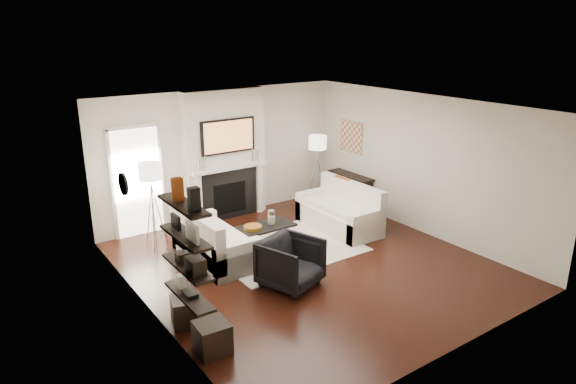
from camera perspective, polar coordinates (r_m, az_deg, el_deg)
room_envelope at (r=8.39m, az=2.35°, el=0.27°), size 6.00×6.00×6.00m
chimney_breast at (r=10.73m, az=-7.00°, el=4.09°), size 1.80×0.25×2.70m
fireplace_surround at (r=10.84m, az=-6.50°, el=-0.31°), size 1.30×0.02×1.04m
firebox at (r=10.86m, az=-6.48°, el=-0.67°), size 0.75×0.02×0.65m
mantel_pilaster_l at (r=10.50m, az=-9.87°, el=-0.90°), size 0.12×0.08×1.10m
mantel_pilaster_r at (r=11.15m, az=-3.19°, el=0.46°), size 0.12×0.08×1.10m
mantel_shelf at (r=10.63m, az=-6.48°, el=2.69°), size 1.70×0.18×0.07m
tv_body at (r=10.50m, az=-6.68°, el=6.20°), size 1.20×0.06×0.70m
tv_screen at (r=10.47m, az=-6.59°, el=6.17°), size 1.10×0.00×0.62m
candlestick_l_tall at (r=10.35m, az=-9.22°, el=3.21°), size 0.04×0.04×0.30m
candlestick_l_short at (r=10.30m, az=-9.86°, el=2.94°), size 0.04×0.04×0.24m
candlestick_r_tall at (r=10.85m, az=-3.99°, el=4.09°), size 0.04×0.04×0.30m
candlestick_r_short at (r=10.92m, az=-3.41°, el=4.04°), size 0.04×0.04×0.24m
hallway_panel at (r=10.20m, az=-16.40°, el=1.00°), size 0.90×0.02×2.10m
door_trim_l at (r=10.05m, az=-18.94°, el=0.51°), size 0.06×0.06×2.16m
door_trim_r at (r=10.34m, az=-13.86°, el=1.43°), size 0.06×0.06×2.16m
door_trim_top at (r=9.94m, az=-16.91°, el=6.94°), size 1.02×0.06×0.06m
rug at (r=9.49m, az=-0.46°, el=-6.24°), size 2.60×2.00×0.01m
loveseat_left_base at (r=9.08m, az=-8.10°, el=-6.20°), size 0.85×1.80×0.42m
loveseat_left_back at (r=8.82m, az=-10.13°, el=-4.80°), size 0.18×1.80×0.80m
loveseat_left_arm_n at (r=8.39m, az=-5.57°, el=-7.53°), size 0.85×0.18×0.60m
loveseat_left_arm_s at (r=9.72m, az=-10.32°, el=-4.07°), size 0.85×0.18×0.60m
loveseat_left_cushion at (r=9.00m, az=-7.89°, el=-4.61°), size 0.63×1.44×0.10m
pillow_left_orange at (r=9.00m, az=-11.02°, el=-2.98°), size 0.10×0.42×0.42m
pillow_left_charcoal at (r=8.50m, az=-9.33°, el=-4.25°), size 0.10×0.40×0.40m
loveseat_right_base at (r=10.38m, az=5.63°, el=-2.95°), size 0.85×1.80×0.42m
loveseat_right_back at (r=10.48m, az=7.07°, el=-0.95°), size 0.18×1.80×0.80m
loveseat_right_arm_n at (r=9.79m, az=8.72°, el=-3.82°), size 0.85×0.18×0.60m
loveseat_right_arm_s at (r=10.93m, az=2.89°, el=-1.28°), size 0.85×0.18×0.60m
loveseat_right_cushion at (r=10.26m, az=5.46°, el=-1.65°), size 0.63×1.44×0.10m
pillow_right_orange at (r=10.63m, az=6.04°, el=0.52°), size 0.10×0.42×0.42m
pillow_right_charcoal at (r=10.21m, az=8.24°, el=-0.37°), size 0.10×0.40×0.40m
coffee_table at (r=9.42m, az=-2.62°, el=-3.86°), size 1.10×0.55×0.04m
coffee_leg_nw at (r=9.09m, az=-4.52°, el=-6.18°), size 0.02×0.02×0.38m
coffee_leg_ne at (r=9.58m, az=0.64°, el=-4.80°), size 0.02×0.02×0.38m
coffee_leg_sw at (r=9.44m, az=-5.89°, el=-5.27°), size 0.02×0.02×0.38m
coffee_leg_se at (r=9.92m, az=-0.84°, el=-3.99°), size 0.02×0.02×0.38m
hurricane_glass at (r=9.43m, az=-1.86°, el=-2.77°), size 0.14×0.14×0.24m
hurricane_candle at (r=9.46m, az=-1.86°, el=-3.14°), size 0.11×0.11×0.17m
copper_bowl at (r=9.28m, az=-3.93°, el=-3.93°), size 0.33×0.33×0.05m
armchair at (r=8.04m, az=0.30°, el=-7.64°), size 1.03×0.99×0.85m
lamp_left_post at (r=9.66m, az=-14.68°, el=-2.62°), size 0.02×0.02×1.20m
lamp_left_shade at (r=9.40m, az=-15.09°, el=2.24°), size 0.40×0.40×0.30m
lamp_left_leg_a at (r=9.69m, az=-14.08°, el=-2.49°), size 0.25×0.02×1.23m
lamp_left_leg_b at (r=9.73m, az=-15.19°, el=-2.51°), size 0.14×0.22×1.23m
lamp_left_leg_c at (r=9.56m, az=-14.79°, el=-2.85°), size 0.14×0.22×1.23m
lamp_right_post at (r=11.61m, az=3.24°, el=1.43°), size 0.02×0.02×1.20m
lamp_right_shade at (r=11.40m, az=3.32°, el=5.53°), size 0.40×0.40×0.30m
lamp_right_leg_a at (r=11.68m, az=3.67°, el=1.51°), size 0.25×0.02×1.23m
lamp_right_leg_b at (r=11.65m, az=2.74°, el=1.49°), size 0.14×0.22×1.23m
lamp_right_leg_c at (r=11.51m, az=3.32°, el=1.27°), size 0.14×0.22×1.23m
console_top at (r=11.50m, az=6.97°, el=1.83°), size 0.35×1.20×0.04m
console_leg_n at (r=11.23m, az=8.76°, el=-0.65°), size 0.30×0.04×0.71m
console_leg_s at (r=12.00m, az=5.16°, el=0.71°), size 0.30×0.04×0.71m
wall_art at (r=11.56m, az=7.02°, el=6.10°), size 0.03×0.70×0.70m
shelf_bottom at (r=6.62m, az=-10.91°, el=-11.29°), size 0.25×1.00×0.03m
shelf_lower at (r=6.43m, az=-11.12°, el=-8.17°), size 0.25×1.00×0.04m
shelf_upper at (r=6.27m, az=-11.34°, el=-4.88°), size 0.25×1.00×0.04m
shelf_top at (r=6.13m, az=-11.57°, el=-1.43°), size 0.25×1.00×0.04m
decor_magfile_a at (r=5.80m, az=-10.40°, el=-0.82°), size 0.12×0.10×0.28m
decor_magfile_b at (r=6.20m, az=-12.18°, el=0.29°), size 0.12×0.10×0.28m
decor_frame_a at (r=6.03m, az=-10.56°, el=-4.45°), size 0.04×0.30×0.22m
decor_frame_b at (r=6.46m, az=-12.36°, el=-3.24°), size 0.04×0.22×0.18m
decor_wine_rack at (r=6.18m, az=-10.24°, el=-8.05°), size 0.18×0.25×0.20m
decor_box_small at (r=6.52m, az=-11.67°, el=-7.10°), size 0.15×0.12×0.12m
decor_books at (r=6.57m, az=-10.81°, el=-11.08°), size 0.14×0.20×0.05m
decor_box_tall at (r=6.75m, az=-11.77°, el=-9.69°), size 0.10×0.10×0.18m
clock_rim at (r=7.86m, az=-17.84°, el=0.85°), size 0.04×0.34×0.34m
clock_face at (r=7.87m, az=-17.67°, el=0.88°), size 0.01×0.29×0.29m
ottoman_near at (r=7.30m, az=-11.19°, el=-12.85°), size 0.49×0.49×0.40m
ottoman_far at (r=6.71m, az=-8.41°, el=-15.69°), size 0.42×0.42×0.40m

